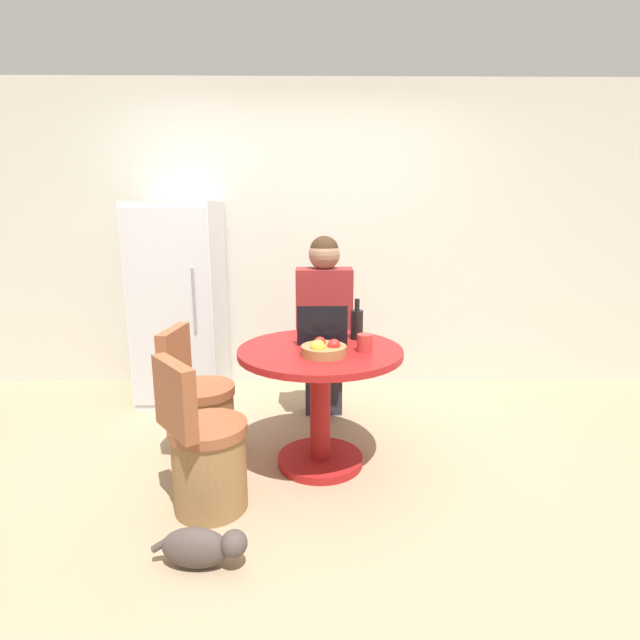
% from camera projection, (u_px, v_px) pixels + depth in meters
% --- Properties ---
extents(ground_plane, '(12.00, 12.00, 0.00)m').
position_uv_depth(ground_plane, '(306.00, 474.00, 2.99)').
color(ground_plane, '#9E8466').
extents(wall_back, '(7.00, 0.06, 2.60)m').
position_uv_depth(wall_back, '(308.00, 238.00, 4.35)').
color(wall_back, beige).
rests_on(wall_back, ground_plane).
extents(refrigerator, '(0.65, 0.70, 1.61)m').
position_uv_depth(refrigerator, '(181.00, 302.00, 4.07)').
color(refrigerator, silver).
rests_on(refrigerator, ground_plane).
extents(dining_table, '(0.98, 0.98, 0.75)m').
position_uv_depth(dining_table, '(320.00, 386.00, 3.00)').
color(dining_table, maroon).
rests_on(dining_table, ground_plane).
extents(chair_near_left_corner, '(0.47, 0.47, 0.84)m').
position_uv_depth(chair_near_left_corner, '(206.00, 458.00, 2.59)').
color(chair_near_left_corner, olive).
rests_on(chair_near_left_corner, ground_plane).
extents(chair_left_side, '(0.42, 0.41, 0.84)m').
position_uv_depth(chair_left_side, '(200.00, 414.00, 3.13)').
color(chair_left_side, olive).
rests_on(chair_left_side, ground_plane).
extents(person_seated, '(0.40, 0.37, 1.37)m').
position_uv_depth(person_seated, '(324.00, 319.00, 3.64)').
color(person_seated, '#2D2D38').
rests_on(person_seated, ground_plane).
extents(laptop, '(0.30, 0.26, 0.24)m').
position_uv_depth(laptop, '(322.00, 334.00, 3.08)').
color(laptop, '#232328').
rests_on(laptop, dining_table).
extents(fruit_bowl, '(0.26, 0.26, 0.10)m').
position_uv_depth(fruit_bowl, '(324.00, 349.00, 2.80)').
color(fruit_bowl, olive).
rests_on(fruit_bowl, dining_table).
extents(coffee_cup, '(0.09, 0.09, 0.10)m').
position_uv_depth(coffee_cup, '(365.00, 343.00, 2.88)').
color(coffee_cup, '#B2332D').
rests_on(coffee_cup, dining_table).
extents(bottle, '(0.08, 0.08, 0.26)m').
position_uv_depth(bottle, '(357.00, 323.00, 3.14)').
color(bottle, black).
rests_on(bottle, dining_table).
extents(cat, '(0.44, 0.16, 0.19)m').
position_uv_depth(cat, '(202.00, 547.00, 2.20)').
color(cat, '#473D38').
rests_on(cat, ground_plane).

